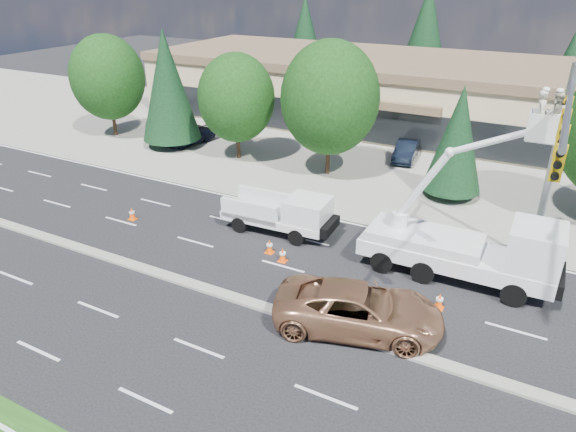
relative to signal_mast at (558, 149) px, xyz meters
The scene contains 22 objects.
ground 13.67m from the signal_mast, 144.92° to the right, with size 140.00×140.00×0.00m, color black.
concrete_apron 17.47m from the signal_mast, 127.74° to the left, with size 140.00×22.00×0.01m, color gray.
road_median 13.64m from the signal_mast, 144.92° to the right, with size 120.00×0.55×0.12m, color gray.
strip_mall 25.23m from the signal_mast, 113.62° to the left, with size 50.40×15.40×5.50m.
tree_front_a 33.03m from the signal_mast, 166.05° to the left, with size 5.74×5.74×7.97m.
tree_front_b 27.26m from the signal_mast, 163.00° to the left, with size 4.39×4.39×8.65m.
tree_front_c 21.62m from the signal_mast, 158.34° to the left, with size 5.33×5.33×7.40m.
tree_front_d 15.30m from the signal_mast, 148.59° to the left, with size 6.23×6.23×8.64m.
tree_front_e 9.73m from the signal_mast, 122.30° to the left, with size 3.39×3.39×6.68m.
tree_back_a 44.81m from the signal_mast, 128.72° to the left, with size 4.99×4.99×9.83m.
tree_back_b 37.67m from the signal_mast, 111.87° to the left, with size 5.77×5.77×11.38m.
tree_back_c 35.01m from the signal_mast, 90.05° to the left, with size 3.96×3.96×7.81m.
signal_mast is the anchor object (origin of this frame).
utility_pickup 12.74m from the signal_mast, behind, with size 5.64×2.40×2.13m.
bucket_truck 4.90m from the signal_mast, 155.70° to the right, with size 8.19×2.69×8.56m.
traffic_cone_a 20.72m from the signal_mast, behind, with size 0.40×0.40×0.70m.
traffic_cone_b 12.93m from the signal_mast, 164.93° to the right, with size 0.40×0.40×0.70m.
traffic_cone_c 12.24m from the signal_mast, 161.51° to the right, with size 0.40×0.40×0.70m.
traffic_cone_d 7.44m from the signal_mast, 128.38° to the right, with size 0.40×0.40×0.70m.
minivan 9.88m from the signal_mast, 129.97° to the right, with size 2.90×6.29×1.75m, color #A67350.
parked_car_west 27.25m from the signal_mast, 160.42° to the left, with size 1.70×4.22×1.44m, color black.
parked_car_east 17.00m from the signal_mast, 124.97° to the left, with size 1.41×4.04×1.33m, color black.
Camera 1 is at (9.66, -14.58, 12.33)m, focal length 32.00 mm.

